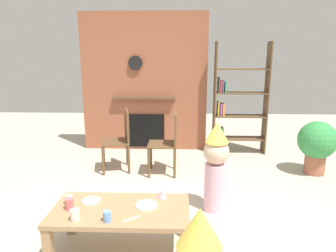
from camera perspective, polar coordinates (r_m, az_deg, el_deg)
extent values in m
plane|color=#BCB29E|center=(3.28, -3.01, -17.64)|extent=(12.00, 12.00, 0.00)
cube|color=#935138|center=(5.46, -4.42, 8.09)|extent=(2.20, 0.18, 2.40)
cube|color=black|center=(5.50, -4.38, -0.85)|extent=(0.70, 0.02, 0.60)
cube|color=brown|center=(5.35, -4.53, 5.29)|extent=(1.10, 0.10, 0.04)
cylinder|color=black|center=(5.34, -6.15, 11.70)|extent=(0.24, 0.04, 0.24)
cube|color=brown|center=(5.29, 8.74, 5.09)|extent=(0.02, 0.28, 1.90)
cube|color=brown|center=(5.46, 17.97, 4.86)|extent=(0.02, 0.28, 1.90)
cube|color=brown|center=(5.50, 13.04, -2.24)|extent=(0.86, 0.28, 0.02)
cube|color=brown|center=(5.41, 13.26, 1.84)|extent=(0.86, 0.28, 0.02)
cube|color=brown|center=(5.35, 13.49, 6.05)|extent=(0.86, 0.28, 0.02)
cube|color=brown|center=(5.32, 13.72, 10.33)|extent=(0.86, 0.28, 0.02)
cube|color=#B23333|center=(5.42, 9.23, -1.21)|extent=(0.04, 0.20, 0.18)
cube|color=#3359A5|center=(5.42, 9.74, -1.24)|extent=(0.02, 0.20, 0.18)
cube|color=#3F8C4C|center=(5.43, 10.15, -1.20)|extent=(0.03, 0.20, 0.18)
cube|color=gold|center=(5.33, 9.35, 3.28)|extent=(0.03, 0.20, 0.24)
cube|color=#8C4C99|center=(5.33, 9.83, 3.12)|extent=(0.03, 0.20, 0.21)
cube|color=#D87F3F|center=(5.34, 10.31, 3.08)|extent=(0.04, 0.20, 0.21)
cube|color=#4C4C51|center=(5.27, 9.50, 7.63)|extent=(0.02, 0.20, 0.25)
cube|color=#B23333|center=(5.28, 9.85, 7.35)|extent=(0.03, 0.20, 0.20)
cube|color=#3359A5|center=(5.28, 10.22, 7.34)|extent=(0.02, 0.20, 0.20)
cube|color=#3F8C4C|center=(5.29, 10.67, 7.18)|extent=(0.03, 0.20, 0.18)
cube|color=#9E7A51|center=(2.72, -8.84, -15.39)|extent=(1.17, 0.60, 0.04)
cube|color=#9E7A51|center=(2.77, -21.54, -20.59)|extent=(0.07, 0.07, 0.36)
cube|color=#9E7A51|center=(2.57, 3.05, -22.45)|extent=(0.07, 0.07, 0.36)
cube|color=#9E7A51|center=(3.17, -17.79, -15.67)|extent=(0.07, 0.07, 0.36)
cube|color=#9E7A51|center=(3.00, 2.88, -16.76)|extent=(0.07, 0.07, 0.36)
cylinder|color=#669EE0|center=(2.53, -11.39, -16.27)|extent=(0.06, 0.06, 0.09)
cylinder|color=#E5666B|center=(2.78, -18.02, -13.72)|extent=(0.07, 0.07, 0.10)
cylinder|color=#8CD18C|center=(2.86, -18.07, -13.02)|extent=(0.07, 0.07, 0.09)
cylinder|color=silver|center=(2.60, -17.06, -15.68)|extent=(0.07, 0.07, 0.09)
cylinder|color=white|center=(2.88, -14.21, -13.42)|extent=(0.17, 0.17, 0.01)
cylinder|color=white|center=(2.73, -4.05, -14.59)|extent=(0.19, 0.19, 0.01)
cone|color=pink|center=(2.85, -1.14, -12.54)|extent=(0.10, 0.10, 0.08)
cube|color=silver|center=(2.54, -6.89, -16.92)|extent=(0.13, 0.10, 0.01)
cone|color=#F2D14C|center=(1.60, 5.96, -18.39)|extent=(0.24, 0.24, 0.21)
cylinder|color=#EAB2C6|center=(3.43, 8.82, -11.26)|extent=(0.24, 0.24, 0.53)
sphere|color=beige|center=(3.29, 9.06, -4.80)|extent=(0.28, 0.28, 0.28)
cone|color=#F2D14C|center=(3.23, 9.20, -1.16)|extent=(0.25, 0.25, 0.22)
cube|color=brown|center=(4.53, -9.89, -2.92)|extent=(0.48, 0.48, 0.02)
cube|color=brown|center=(4.47, -7.64, 0.08)|extent=(0.12, 0.40, 0.45)
cylinder|color=brown|center=(4.77, -12.00, -5.02)|extent=(0.04, 0.04, 0.43)
cylinder|color=brown|center=(4.43, -12.06, -6.45)|extent=(0.04, 0.04, 0.43)
cylinder|color=brown|center=(4.77, -7.66, -4.83)|extent=(0.04, 0.04, 0.43)
cylinder|color=brown|center=(4.43, -7.38, -6.25)|extent=(0.04, 0.04, 0.43)
cube|color=brown|center=(4.34, -1.09, -3.42)|extent=(0.40, 0.40, 0.02)
cube|color=brown|center=(4.27, 1.38, -0.42)|extent=(0.03, 0.40, 0.45)
cylinder|color=brown|center=(4.59, -3.22, -5.45)|extent=(0.04, 0.04, 0.43)
cylinder|color=brown|center=(4.25, -3.64, -6.99)|extent=(0.04, 0.04, 0.43)
cylinder|color=brown|center=(4.57, 1.30, -5.50)|extent=(0.04, 0.04, 0.43)
cylinder|color=brown|center=(4.23, 1.25, -7.06)|extent=(0.04, 0.04, 0.43)
cylinder|color=#9E5B42|center=(4.91, 25.79, -6.50)|extent=(0.28, 0.28, 0.27)
sphere|color=#369047|center=(4.81, 26.22, -2.38)|extent=(0.54, 0.54, 0.54)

